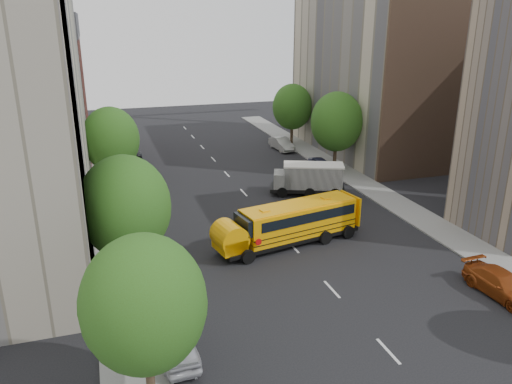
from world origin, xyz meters
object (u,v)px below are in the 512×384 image
street_tree_5 (292,107)px  parked_car_5 (282,144)px  street_tree_2 (111,139)px  parked_car_4 (320,164)px  street_tree_1 (125,207)px  school_bus (288,222)px  parked_car_3 (502,285)px  street_tree_0 (144,304)px  safari_truck (308,178)px  street_tree_4 (337,122)px  parked_car_1 (132,185)px  parked_car_2 (128,152)px  parked_car_0 (177,343)px

street_tree_5 → parked_car_5: 5.09m
street_tree_2 → parked_car_4: bearing=0.7°
street_tree_1 → street_tree_2: street_tree_1 is taller
street_tree_1 → street_tree_5: bearing=53.7°
street_tree_1 → school_bus: size_ratio=0.75×
parked_car_4 → parked_car_5: (-0.74, 9.40, 0.09)m
street_tree_5 → street_tree_1: bearing=-126.3°
parked_car_3 → school_bus: bearing=128.1°
street_tree_0 → safari_truck: bearing=53.2°
street_tree_4 → parked_car_5: (-2.20, 9.66, -4.33)m
street_tree_2 → parked_car_1: 4.44m
street_tree_5 → parked_car_3: street_tree_5 is taller
parked_car_3 → parked_car_5: (0.00, 35.21, 0.05)m
school_bus → safari_truck: 10.78m
street_tree_5 → parked_car_5: (-2.20, -2.34, -3.95)m
street_tree_4 → safari_truck: 9.10m
street_tree_5 → safari_truck: (-5.65, -18.16, -3.22)m
parked_car_3 → street_tree_1: bearing=155.7°
parked_car_2 → parked_car_5: parked_car_2 is taller
street_tree_2 → parked_car_1: size_ratio=1.87×
parked_car_3 → parked_car_4: parked_car_3 is taller
parked_car_1 → parked_car_5: size_ratio=0.91×
street_tree_2 → parked_car_2: (1.92, 11.14, -4.03)m
parked_car_0 → parked_car_2: 36.46m
safari_truck → parked_car_2: size_ratio=1.21×
street_tree_1 → parked_car_1: 17.81m
street_tree_1 → parked_car_0: (1.46, -7.32, -4.24)m
street_tree_0 → parked_car_5: bearing=62.3°
street_tree_4 → school_bus: 19.34m
parked_car_1 → parked_car_4: (19.14, 1.03, -0.02)m
street_tree_2 → parked_car_0: bearing=-86.7°
street_tree_1 → parked_car_2: (1.92, 29.14, -4.16)m
street_tree_1 → street_tree_4: bearing=39.3°
street_tree_1 → parked_car_3: bearing=-20.9°
street_tree_5 → school_bus: street_tree_5 is taller
street_tree_5 → parked_car_1: (-20.60, -12.76, -4.02)m
parked_car_2 → parked_car_3: bearing=114.8°
street_tree_4 → street_tree_1: bearing=-140.7°
street_tree_4 → safari_truck: size_ratio=1.17×
parked_car_2 → parked_car_4: 21.57m
school_bus → parked_car_1: size_ratio=2.57×
parked_car_3 → parked_car_4: size_ratio=1.26×
street_tree_4 → school_bus: street_tree_4 is taller
street_tree_4 → parked_car_3: street_tree_4 is taller
parked_car_1 → parked_car_3: (18.40, -24.78, 0.02)m
safari_truck → parked_car_4: (4.19, 6.42, -0.82)m
street_tree_1 → parked_car_4: size_ratio=2.05×
street_tree_0 → street_tree_1: bearing=90.0°
street_tree_2 → school_bus: 19.11m
street_tree_1 → safari_truck: bearing=35.9°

